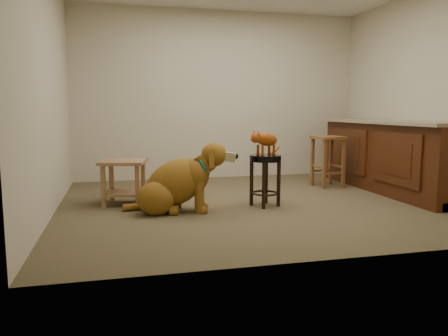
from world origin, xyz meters
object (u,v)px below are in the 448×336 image
object	(u,v)px
padded_stool	(265,170)
golden_retriever	(176,184)
side_table	(124,175)
wood_stool	(328,161)
tabby_kitten	(265,140)

from	to	relation	value
padded_stool	golden_retriever	xyz separation A→B (m)	(-1.00, -0.03, -0.12)
side_table	wood_stool	bearing A→B (deg)	10.31
padded_stool	wood_stool	bearing A→B (deg)	37.80
wood_stool	tabby_kitten	bearing A→B (deg)	-142.35
side_table	golden_retriever	xyz separation A→B (m)	(0.54, -0.50, -0.04)
padded_stool	side_table	size ratio (longest dim) A/B	0.98
padded_stool	tabby_kitten	distance (m)	0.33
padded_stool	side_table	bearing A→B (deg)	162.96
padded_stool	wood_stool	xyz separation A→B (m)	(1.27, 0.98, -0.04)
side_table	golden_retriever	distance (m)	0.74
side_table	golden_retriever	size ratio (longest dim) A/B	0.49
wood_stool	golden_retriever	xyz separation A→B (m)	(-2.27, -1.01, -0.08)
wood_stool	padded_stool	bearing A→B (deg)	-142.20
side_table	tabby_kitten	size ratio (longest dim) A/B	1.36
padded_stool	wood_stool	world-z (taller)	wood_stool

